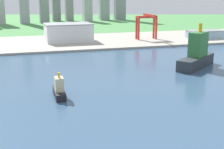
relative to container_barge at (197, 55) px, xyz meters
The scene contains 8 objects.
ground_plane 97.87m from the container_barge, behind, with size 2400.00×2400.00×0.00m, color #4D8E4B.
water_bay 120.86m from the container_barge, 143.30° to the right, with size 840.00×360.00×0.15m, color #385675.
industrial_pier 202.79m from the container_barge, 118.45° to the left, with size 840.00×140.00×2.50m, color #AAA597.
container_barge is the anchor object (origin of this frame).
tugboat_small 139.64m from the container_barge, 158.38° to the right, with size 7.00×24.12×16.62m.
port_crane_red 167.21m from the container_barge, 82.50° to the left, with size 28.06×38.23×34.31m.
warehouse_main 197.61m from the container_barge, 114.98° to the left, with size 60.23×41.58×23.16m.
warehouse_annex 182.15m from the container_barge, 55.50° to the left, with size 48.13×24.87×11.24m.
Camera 1 is at (-60.98, 56.51, 65.24)m, focal length 53.48 mm.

